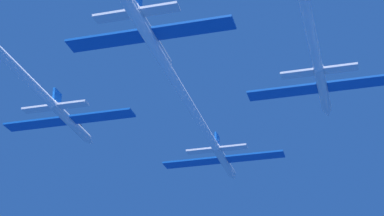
% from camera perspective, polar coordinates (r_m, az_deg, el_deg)
% --- Properties ---
extents(jet_lead, '(17.02, 52.39, 2.82)m').
position_cam_1_polar(jet_lead, '(82.55, 0.47, -0.80)').
color(jet_lead, silver).
extents(jet_left_wing, '(17.02, 58.62, 2.82)m').
position_cam_1_polar(jet_left_wing, '(73.40, -15.72, 4.47)').
color(jet_left_wing, silver).
extents(jet_right_wing, '(17.02, 52.85, 2.82)m').
position_cam_1_polar(jet_right_wing, '(66.07, 9.69, 7.36)').
color(jet_right_wing, silver).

